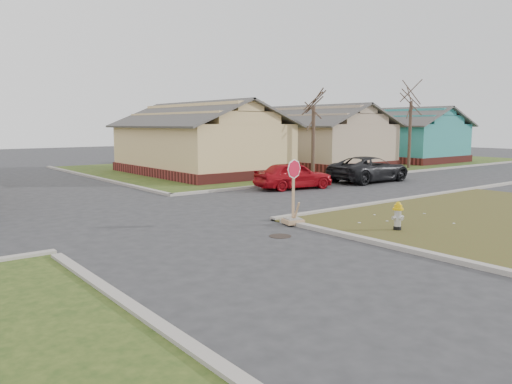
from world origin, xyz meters
TOP-DOWN VIEW (x-y plane):
  - ground at (0.00, 0.00)m, footprint 120.00×120.00m
  - verge_far_right at (22.00, 18.00)m, footprint 37.00×19.00m
  - curbs at (0.00, 5.00)m, footprint 80.00×40.00m
  - manhole at (2.20, -0.50)m, footprint 0.64×0.64m
  - side_house_yellow at (10.00, 16.50)m, footprint 7.60×11.60m
  - side_house_tan at (20.00, 16.50)m, footprint 7.60×11.60m
  - side_house_teal at (30.00, 16.50)m, footprint 7.60×11.60m
  - tree_mid_right at (14.00, 10.20)m, footprint 0.22×0.22m
  - tree_far_right at (24.00, 10.50)m, footprint 0.22×0.22m
  - fire_hydrant at (5.41, -2.16)m, footprint 0.32×0.32m
  - stop_sign at (3.59, 0.48)m, footprint 0.58×0.57m
  - red_sedan at (9.66, 7.15)m, footprint 4.20×2.32m
  - dark_pickup at (15.15, 6.87)m, footprint 5.13×2.43m

SIDE VIEW (x-z plane):
  - ground at x=0.00m, z-range 0.00..0.00m
  - curbs at x=0.00m, z-range -0.06..0.06m
  - manhole at x=2.20m, z-range 0.00..0.01m
  - verge_far_right at x=22.00m, z-range 0.00..0.05m
  - stop_sign at x=3.59m, z-range -0.54..1.53m
  - fire_hydrant at x=5.41m, z-range 0.09..0.95m
  - red_sedan at x=9.66m, z-range 0.00..1.35m
  - dark_pickup at x=15.15m, z-range 0.00..1.42m
  - tree_mid_right at x=14.00m, z-range 0.05..4.25m
  - side_house_yellow at x=10.00m, z-range -0.16..4.54m
  - side_house_tan at x=20.00m, z-range -0.16..4.54m
  - side_house_teal at x=30.00m, z-range -0.16..4.54m
  - tree_far_right at x=24.00m, z-range 0.05..4.81m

